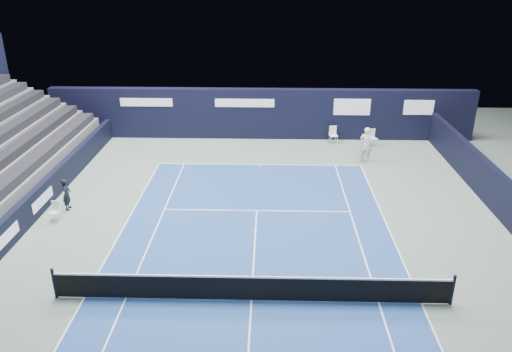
{
  "coord_description": "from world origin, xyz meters",
  "views": [
    {
      "loc": [
        0.52,
        -13.29,
        10.1
      ],
      "look_at": [
        -0.06,
        7.28,
        1.3
      ],
      "focal_mm": 35.0,
      "sensor_mm": 36.0,
      "label": 1
    }
  ],
  "objects_px": {
    "tennis_net": "(251,288)",
    "folding_chair_back_b": "(372,136)",
    "line_judge_chair": "(55,210)",
    "folding_chair_back_a": "(333,132)",
    "tennis_player": "(366,144)"
  },
  "relations": [
    {
      "from": "folding_chair_back_b",
      "to": "tennis_net",
      "type": "distance_m",
      "value": 16.56
    },
    {
      "from": "folding_chair_back_b",
      "to": "tennis_player",
      "type": "distance_m",
      "value": 2.69
    },
    {
      "from": "folding_chair_back_b",
      "to": "line_judge_chair",
      "type": "height_order",
      "value": "folding_chair_back_b"
    },
    {
      "from": "folding_chair_back_a",
      "to": "tennis_player",
      "type": "distance_m",
      "value": 3.4
    },
    {
      "from": "folding_chair_back_b",
      "to": "tennis_net",
      "type": "relative_size",
      "value": 0.08
    },
    {
      "from": "line_judge_chair",
      "to": "folding_chair_back_a",
      "type": "bearing_deg",
      "value": 52.81
    },
    {
      "from": "folding_chair_back_b",
      "to": "tennis_net",
      "type": "xyz_separation_m",
      "value": [
        -6.67,
        -15.15,
        -0.08
      ]
    },
    {
      "from": "line_judge_chair",
      "to": "tennis_net",
      "type": "height_order",
      "value": "tennis_net"
    },
    {
      "from": "folding_chair_back_b",
      "to": "folding_chair_back_a",
      "type": "bearing_deg",
      "value": 145.37
    },
    {
      "from": "tennis_player",
      "to": "folding_chair_back_b",
      "type": "bearing_deg",
      "value": 71.49
    },
    {
      "from": "line_judge_chair",
      "to": "tennis_player",
      "type": "distance_m",
      "value": 16.13
    },
    {
      "from": "tennis_player",
      "to": "tennis_net",
      "type": "bearing_deg",
      "value": -114.76
    },
    {
      "from": "tennis_net",
      "to": "folding_chair_back_b",
      "type": "bearing_deg",
      "value": 66.24
    },
    {
      "from": "folding_chair_back_a",
      "to": "tennis_player",
      "type": "xyz_separation_m",
      "value": [
        1.44,
        -3.07,
        0.28
      ]
    },
    {
      "from": "folding_chair_back_a",
      "to": "tennis_net",
      "type": "relative_size",
      "value": 0.08
    }
  ]
}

